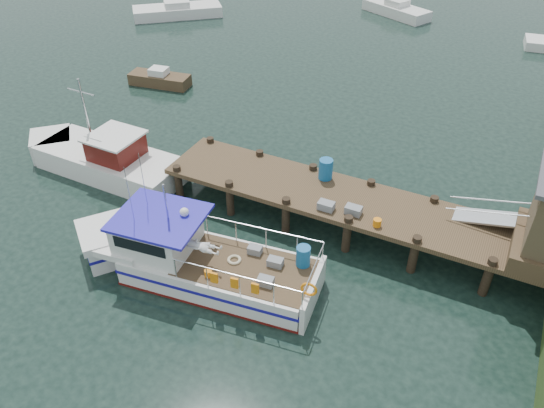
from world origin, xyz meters
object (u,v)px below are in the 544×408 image
at_px(moored_a, 177,10).
at_px(moored_b, 396,9).
at_px(dock, 489,217).
at_px(work_boat, 103,158).
at_px(moored_rowboat, 160,79).
at_px(lobster_boat, 190,258).

bearing_deg(moored_a, moored_b, 6.86).
distance_m(dock, work_boat, 16.38).
height_order(moored_rowboat, moored_a, moored_a).
bearing_deg(lobster_boat, moored_a, 118.56).
bearing_deg(dock, lobster_boat, -150.82).
bearing_deg(work_boat, dock, 4.86).
distance_m(dock, moored_rowboat, 21.23).
bearing_deg(work_boat, moored_b, 79.98).
relative_size(moored_rowboat, moored_a, 0.56).
xyz_separation_m(lobster_boat, moored_b, (-1.80, 32.21, -0.35)).
bearing_deg(dock, work_boat, -176.11).
height_order(dock, moored_rowboat, dock).
distance_m(dock, lobster_boat, 10.38).
bearing_deg(dock, moored_b, 111.61).
bearing_deg(moored_b, moored_a, -161.78).
relative_size(lobster_boat, work_boat, 1.13).
relative_size(work_boat, moored_a, 1.24).
xyz_separation_m(moored_rowboat, moored_b, (8.91, 19.45, 0.07)).
relative_size(lobster_boat, moored_rowboat, 2.49).
height_order(lobster_boat, moored_b, lobster_boat).
xyz_separation_m(lobster_boat, moored_a, (-17.30, 24.10, -0.34)).
distance_m(moored_rowboat, moored_b, 21.40).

